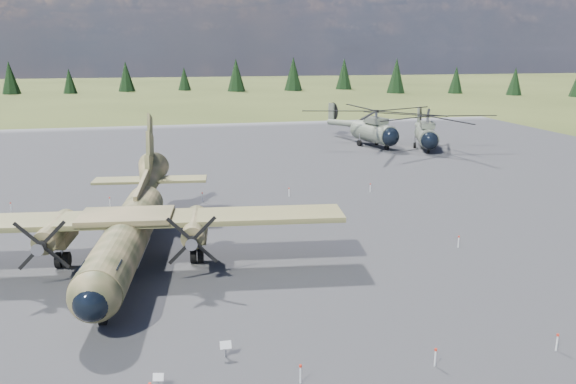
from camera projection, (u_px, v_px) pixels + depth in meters
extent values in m
plane|color=brown|center=(220.00, 267.00, 35.48)|extent=(500.00, 500.00, 0.00)
cube|color=slate|center=(208.00, 221.00, 44.94)|extent=(120.00, 120.00, 0.04)
cylinder|color=#323A1F|center=(126.00, 238.00, 34.33)|extent=(4.46, 16.87, 2.60)
sphere|color=#323A1F|center=(95.00, 296.00, 26.29)|extent=(2.81, 2.81, 2.54)
sphere|color=black|center=(92.00, 302.00, 25.81)|extent=(2.07, 2.07, 1.87)
cube|color=black|center=(101.00, 270.00, 27.55)|extent=(2.01, 1.68, 0.51)
cone|color=#323A1F|center=(150.00, 182.00, 44.63)|extent=(3.24, 6.62, 3.90)
cube|color=gray|center=(130.00, 249.00, 35.49)|extent=(2.38, 5.72, 0.46)
cube|color=#2D361C|center=(126.00, 219.00, 34.51)|extent=(27.06, 6.16, 0.32)
cube|color=#323A1F|center=(126.00, 216.00, 34.46)|extent=(5.90, 3.94, 0.32)
cylinder|color=#323A1F|center=(56.00, 231.00, 33.96)|extent=(1.92, 4.95, 1.39)
cube|color=#323A1F|center=(60.00, 236.00, 34.83)|extent=(1.74, 3.29, 0.74)
cone|color=gray|center=(40.00, 248.00, 31.06)|extent=(0.79, 0.91, 0.70)
cylinder|color=black|center=(63.00, 260.00, 35.22)|extent=(0.93, 1.10, 1.02)
cylinder|color=#323A1F|center=(195.00, 226.00, 34.78)|extent=(1.92, 4.95, 1.39)
cube|color=#323A1F|center=(196.00, 232.00, 35.65)|extent=(1.74, 3.29, 0.74)
cone|color=gray|center=(192.00, 243.00, 31.88)|extent=(0.79, 0.91, 0.70)
cylinder|color=black|center=(197.00, 255.00, 36.04)|extent=(0.93, 1.10, 1.02)
cube|color=#323A1F|center=(143.00, 185.00, 41.10)|extent=(1.05, 6.99, 1.56)
cube|color=#2D361C|center=(150.00, 180.00, 45.07)|extent=(9.07, 3.03, 0.20)
cylinder|color=gray|center=(102.00, 304.00, 27.60)|extent=(0.14, 0.14, 0.83)
cylinder|color=black|center=(103.00, 317.00, 27.76)|extent=(0.42, 0.90, 0.87)
cylinder|color=#64675A|center=(374.00, 133.00, 78.35)|extent=(4.40, 8.25, 2.72)
sphere|color=black|center=(390.00, 137.00, 74.93)|extent=(3.00, 3.00, 2.50)
sphere|color=#64675A|center=(359.00, 129.00, 81.79)|extent=(3.00, 3.00, 2.50)
cube|color=#64675A|center=(376.00, 120.00, 77.54)|extent=(2.58, 3.81, 0.82)
cylinder|color=gray|center=(376.00, 115.00, 77.34)|extent=(0.47, 0.47, 1.09)
cylinder|color=#64675A|center=(344.00, 123.00, 85.28)|extent=(2.96, 9.27, 1.56)
cube|color=#64675A|center=(331.00, 112.00, 88.52)|extent=(0.57, 1.54, 2.61)
cylinder|color=black|center=(333.00, 111.00, 88.68)|extent=(0.69, 2.77, 2.83)
cylinder|color=black|center=(387.00, 147.00, 75.88)|extent=(0.46, 0.79, 0.74)
cylinder|color=black|center=(359.00, 143.00, 79.29)|extent=(0.51, 0.92, 0.87)
cylinder|color=gray|center=(359.00, 139.00, 79.14)|extent=(0.18, 0.18, 1.58)
cylinder|color=black|center=(377.00, 142.00, 80.50)|extent=(0.51, 0.92, 0.87)
cylinder|color=gray|center=(377.00, 138.00, 80.35)|extent=(0.18, 0.18, 1.58)
cylinder|color=#64675A|center=(426.00, 136.00, 76.19)|extent=(4.72, 7.63, 2.50)
sphere|color=black|center=(430.00, 141.00, 72.74)|extent=(2.93, 2.93, 2.30)
sphere|color=#64675A|center=(423.00, 132.00, 79.66)|extent=(2.93, 2.93, 2.30)
cube|color=#64675A|center=(427.00, 125.00, 75.41)|extent=(2.65, 3.58, 0.75)
cylinder|color=gray|center=(428.00, 119.00, 75.22)|extent=(0.46, 0.46, 1.00)
cylinder|color=#64675A|center=(420.00, 126.00, 83.18)|extent=(3.58, 8.35, 1.43)
cube|color=#64675A|center=(418.00, 115.00, 86.48)|extent=(0.67, 1.40, 2.40)
cylinder|color=black|center=(421.00, 115.00, 86.44)|extent=(0.91, 2.48, 2.60)
cylinder|color=black|center=(428.00, 151.00, 73.66)|extent=(0.49, 0.73, 0.68)
cylinder|color=black|center=(415.00, 145.00, 77.86)|extent=(0.55, 0.85, 0.80)
cylinder|color=gray|center=(415.00, 141.00, 77.73)|extent=(0.18, 0.18, 1.45)
cylinder|color=black|center=(435.00, 145.00, 77.55)|extent=(0.55, 0.85, 0.80)
cylinder|color=gray|center=(435.00, 142.00, 77.42)|extent=(0.18, 0.18, 1.45)
cube|color=gray|center=(159.00, 382.00, 22.72)|extent=(0.09, 0.09, 0.54)
cube|color=white|center=(158.00, 377.00, 22.61)|extent=(0.46, 0.27, 0.31)
cube|color=gray|center=(226.00, 350.00, 25.03)|extent=(0.09, 0.09, 0.63)
cube|color=white|center=(226.00, 345.00, 24.90)|extent=(0.50, 0.21, 0.35)
cylinder|color=red|center=(150.00, 384.00, 21.68)|extent=(0.12, 0.12, 0.10)
cylinder|color=white|center=(300.00, 375.00, 23.01)|extent=(0.07, 0.07, 0.80)
cylinder|color=red|center=(300.00, 366.00, 22.91)|extent=(0.12, 0.12, 0.10)
cylinder|color=white|center=(435.00, 358.00, 24.25)|extent=(0.07, 0.07, 0.80)
cylinder|color=red|center=(436.00, 350.00, 24.15)|extent=(0.12, 0.12, 0.10)
cylinder|color=white|center=(557.00, 343.00, 25.49)|extent=(0.07, 0.07, 0.80)
cylinder|color=red|center=(558.00, 335.00, 25.39)|extent=(0.12, 0.12, 0.10)
cylinder|color=white|center=(11.00, 208.00, 47.22)|extent=(0.07, 0.07, 0.80)
cylinder|color=red|center=(10.00, 203.00, 47.12)|extent=(0.12, 0.12, 0.10)
cylinder|color=white|center=(110.00, 202.00, 48.87)|extent=(0.07, 0.07, 0.80)
cylinder|color=red|center=(110.00, 198.00, 48.77)|extent=(0.12, 0.12, 0.10)
cylinder|color=white|center=(202.00, 197.00, 50.52)|extent=(0.07, 0.07, 0.80)
cylinder|color=red|center=(202.00, 193.00, 50.42)|extent=(0.12, 0.12, 0.10)
cylinder|color=white|center=(289.00, 192.00, 52.17)|extent=(0.07, 0.07, 0.80)
cylinder|color=red|center=(289.00, 188.00, 52.08)|extent=(0.12, 0.12, 0.10)
cylinder|color=white|center=(370.00, 188.00, 53.83)|extent=(0.07, 0.07, 0.80)
cylinder|color=red|center=(370.00, 184.00, 53.73)|extent=(0.12, 0.12, 0.10)
cylinder|color=white|center=(458.00, 242.00, 38.78)|extent=(0.07, 0.07, 0.80)
cylinder|color=red|center=(459.00, 237.00, 38.68)|extent=(0.12, 0.12, 0.10)
cone|color=black|center=(515.00, 81.00, 166.39)|extent=(4.55, 4.55, 8.12)
cone|color=black|center=(456.00, 80.00, 173.12)|extent=(4.61, 4.61, 8.24)
cone|color=black|center=(396.00, 75.00, 174.40)|extent=(5.97, 5.97, 10.66)
cone|color=black|center=(344.00, 74.00, 190.81)|extent=(5.77, 5.77, 10.31)
cone|color=black|center=(293.00, 74.00, 184.69)|extent=(6.08, 6.08, 10.86)
cone|color=black|center=(236.00, 75.00, 181.17)|extent=(5.82, 5.82, 10.39)
cone|color=black|center=(184.00, 79.00, 185.84)|extent=(4.24, 4.24, 7.57)
cone|color=black|center=(126.00, 76.00, 180.55)|extent=(5.34, 5.34, 9.53)
cone|color=black|center=(69.00, 81.00, 172.51)|extent=(4.25, 4.25, 7.58)
cone|color=black|center=(10.00, 77.00, 170.51)|extent=(5.53, 5.53, 9.87)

